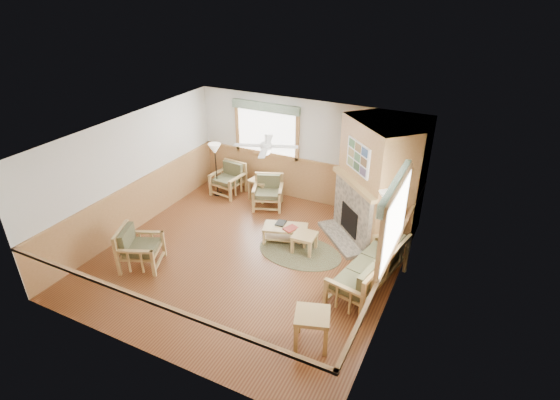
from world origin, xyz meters
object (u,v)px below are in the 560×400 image
at_px(sofa, 369,269).
at_px(armchair_left, 140,248).
at_px(end_table_chairs, 261,189).
at_px(end_table_sofa, 312,329).
at_px(armchair_back_right, 268,193).
at_px(coffee_table, 285,234).
at_px(footstool, 304,243).
at_px(armchair_back_left, 228,179).
at_px(floor_lamp_left, 216,170).
at_px(floor_lamp_right, 384,228).

relative_size(sofa, armchair_left, 2.22).
bearing_deg(end_table_chairs, end_table_sofa, -52.38).
relative_size(armchair_back_right, end_table_chairs, 1.42).
relative_size(armchair_left, end_table_chairs, 1.52).
distance_m(coffee_table, footstool, 0.56).
bearing_deg(armchair_left, end_table_chairs, -34.92).
relative_size(armchair_back_left, end_table_sofa, 1.36).
bearing_deg(armchair_back_left, footstool, -22.19).
bearing_deg(armchair_back_right, end_table_chairs, 119.31).
height_order(coffee_table, end_table_chairs, end_table_chairs).
bearing_deg(end_table_chairs, footstool, -40.78).
xyz_separation_m(sofa, footstool, (-1.59, 0.62, -0.23)).
height_order(end_table_chairs, footstool, end_table_chairs).
distance_m(armchair_back_right, floor_lamp_left, 1.59).
relative_size(coffee_table, footstool, 2.02).
bearing_deg(footstool, floor_lamp_right, 12.30).
bearing_deg(armchair_left, coffee_table, -70.08).
bearing_deg(coffee_table, end_table_chairs, 115.85).
height_order(end_table_sofa, floor_lamp_right, floor_lamp_right).
bearing_deg(armchair_left, armchair_back_left, -20.46).
xyz_separation_m(end_table_sofa, footstool, (-1.17, 2.40, -0.10)).
bearing_deg(end_table_sofa, armchair_back_right, 126.32).
bearing_deg(coffee_table, armchair_back_right, 113.80).
bearing_deg(floor_lamp_right, armchair_back_left, 164.28).
height_order(sofa, end_table_chairs, sofa).
height_order(sofa, armchair_back_left, sofa).
bearing_deg(end_table_chairs, floor_lamp_left, -165.71).
height_order(armchair_back_right, coffee_table, armchair_back_right).
bearing_deg(armchair_back_right, armchair_back_left, 150.53).
relative_size(armchair_left, footstool, 1.81).
distance_m(armchair_back_left, floor_lamp_left, 0.43).
bearing_deg(footstool, armchair_back_left, 151.25).
bearing_deg(end_table_sofa, floor_lamp_right, 81.34).
bearing_deg(footstool, coffee_table, 163.54).
bearing_deg(end_table_sofa, sofa, 76.79).
bearing_deg(end_table_sofa, end_table_chairs, 127.62).
xyz_separation_m(armchair_back_left, floor_lamp_right, (4.56, -1.28, 0.41)).
xyz_separation_m(sofa, end_table_chairs, (-3.62, 2.37, -0.16)).
relative_size(armchair_back_right, coffee_table, 0.84).
bearing_deg(armchair_back_left, floor_lamp_right, -9.16).
bearing_deg(floor_lamp_left, armchair_left, -83.18).
bearing_deg(armchair_back_right, floor_lamp_right, -39.41).
bearing_deg(armchair_left, end_table_sofa, -119.54).
distance_m(armchair_back_left, footstool, 3.39).
bearing_deg(armchair_left, floor_lamp_left, -16.45).
height_order(end_table_chairs, floor_lamp_left, floor_lamp_left).
xyz_separation_m(coffee_table, footstool, (0.53, -0.16, 0.01)).
bearing_deg(armchair_left, floor_lamp_right, -85.46).
bearing_deg(sofa, end_table_chairs, -111.74).
xyz_separation_m(footstool, floor_lamp_left, (-3.20, 1.45, 0.53)).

